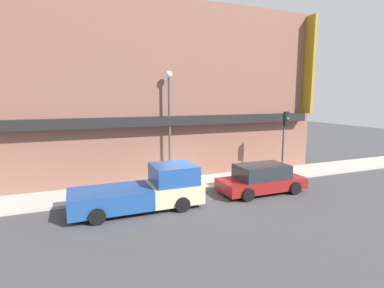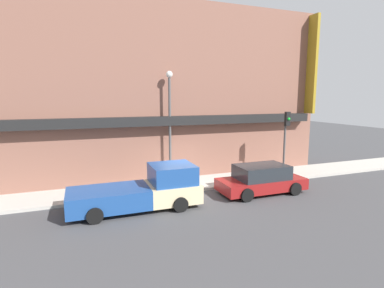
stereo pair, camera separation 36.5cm
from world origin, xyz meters
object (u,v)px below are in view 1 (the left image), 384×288
Objects in this scene: pickup_truck at (146,191)px; street_lamp at (169,114)px; fire_hydrant at (158,184)px; parked_car at (261,179)px; traffic_light at (285,133)px.

pickup_truck is 5.01m from street_lamp.
pickup_truck is at bearing -123.31° from street_lamp.
pickup_truck is 9.34× the size of fire_hydrant.
parked_car is at bearing -20.81° from fire_hydrant.
street_lamp is (1.10, 1.43, 3.45)m from fire_hydrant.
pickup_truck reaches higher than parked_car.
parked_car is 5.27m from fire_hydrant.
fire_hydrant is at bearing 60.88° from pickup_truck.
fire_hydrant is (1.07, 1.87, -0.35)m from pickup_truck.
pickup_truck is 1.45× the size of traffic_light.
traffic_light reaches higher than parked_car.
traffic_light reaches higher than pickup_truck.
traffic_light is (6.48, -1.66, -1.10)m from street_lamp.
pickup_truck is 9.02m from traffic_light.
street_lamp is 6.78m from traffic_light.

